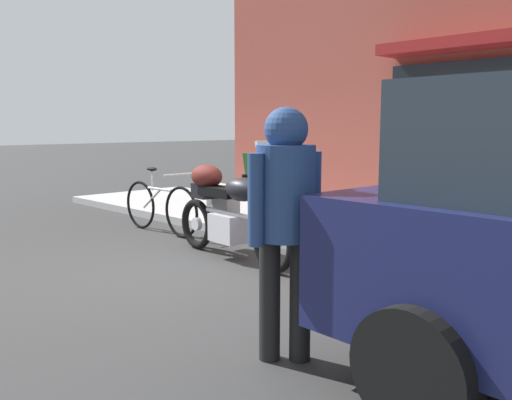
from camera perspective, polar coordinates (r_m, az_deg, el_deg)
name	(u,v)px	position (r m, az deg, el deg)	size (l,w,h in m)	color
ground_plane	(206,271)	(5.89, -5.29, -7.45)	(80.00, 80.00, 0.00)	#333333
touring_motorcycle	(227,207)	(6.38, -3.05, -0.72)	(2.11, 0.78, 1.39)	black
parked_bicycle	(160,206)	(7.99, -10.03, -0.65)	(1.73, 0.48, 0.95)	black
pedestrian_walking	(285,205)	(3.50, 3.09, -0.50)	(0.44, 0.55, 1.66)	black
sandwich_board_sign	(266,187)	(8.11, 1.00, 1.34)	(0.55, 0.43, 1.02)	#1E511E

